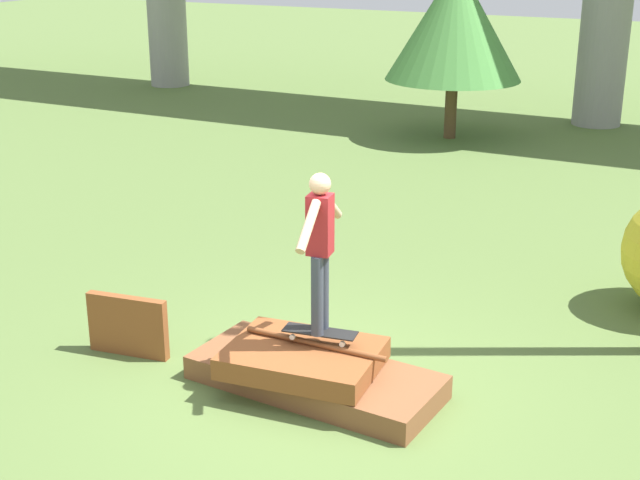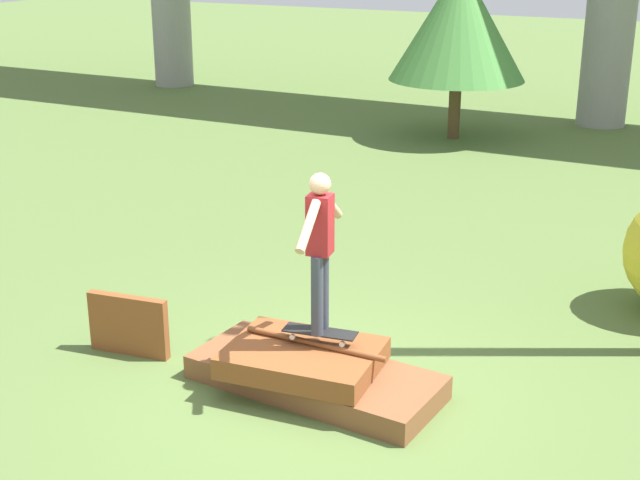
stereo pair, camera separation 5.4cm
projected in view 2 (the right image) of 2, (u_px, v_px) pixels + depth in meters
ground_plane at (315, 388)px, 8.82m from camera, size 80.00×80.00×0.00m
scrap_pile at (311, 370)px, 8.74m from camera, size 2.55×1.29×0.52m
scrap_plank_loose at (129, 325)px, 9.43m from camera, size 0.91×0.23×0.66m
skateboard at (320, 332)px, 8.66m from camera, size 0.75×0.33×0.09m
skater at (320, 242)px, 8.35m from camera, size 0.27×1.18×1.58m
tree_behind_left at (459, 22)px, 18.54m from camera, size 2.88×2.88×3.67m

